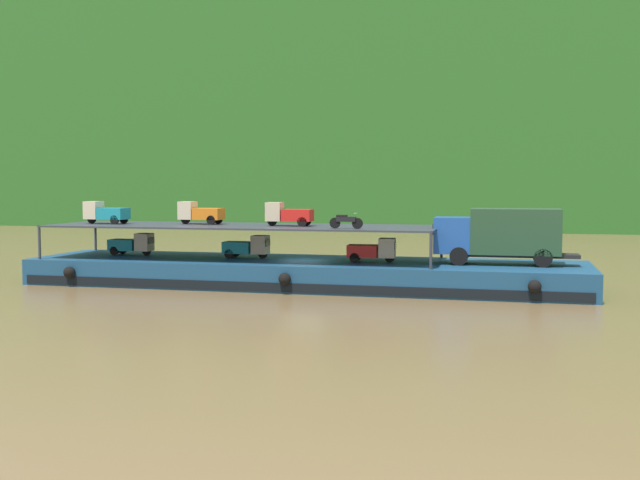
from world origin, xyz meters
TOP-DOWN VIEW (x-y plane):
  - ground_plane at (0.00, 0.00)m, footprint 400.00×400.00m
  - hillside_far_bank at (0.00, 71.01)m, footprint 131.31×37.10m
  - cargo_barge at (0.00, -0.02)m, footprint 32.49×7.88m
  - covered_lorry at (11.26, 0.22)m, footprint 7.87×2.35m
  - cargo_rack at (-3.80, 0.00)m, footprint 23.29×6.54m
  - mini_truck_lower_stern at (-11.31, 0.59)m, footprint 2.75×1.21m
  - mini_truck_lower_aft at (-3.61, 0.41)m, footprint 2.76×1.23m
  - mini_truck_lower_mid at (4.15, -0.22)m, footprint 2.80×1.30m
  - mini_truck_upper_stern at (-12.62, -0.29)m, footprint 2.79×1.29m
  - mini_truck_upper_mid at (-6.75, 0.70)m, footprint 2.77×1.26m
  - mini_truck_upper_fore at (-0.88, -0.07)m, footprint 2.76×1.23m
  - motorcycle_upper_port at (2.96, -1.96)m, footprint 1.90×0.55m

SIDE VIEW (x-z plane):
  - ground_plane at x=0.00m, z-range 0.00..0.00m
  - cargo_barge at x=0.00m, z-range 0.00..1.50m
  - mini_truck_lower_stern at x=-11.31m, z-range 1.50..2.88m
  - mini_truck_lower_aft at x=-3.61m, z-range 1.50..2.88m
  - mini_truck_lower_mid at x=4.15m, z-range 1.50..2.88m
  - covered_lorry at x=11.26m, z-range 1.64..4.74m
  - cargo_rack at x=-3.80m, z-range 2.44..4.44m
  - motorcycle_upper_port at x=2.96m, z-range 3.50..4.37m
  - mini_truck_upper_stern at x=-12.62m, z-range 3.50..4.88m
  - mini_truck_upper_mid at x=-6.75m, z-range 3.50..4.88m
  - mini_truck_upper_fore at x=-0.88m, z-range 3.50..4.88m
  - hillside_far_bank at x=0.00m, z-range 2.12..35.71m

